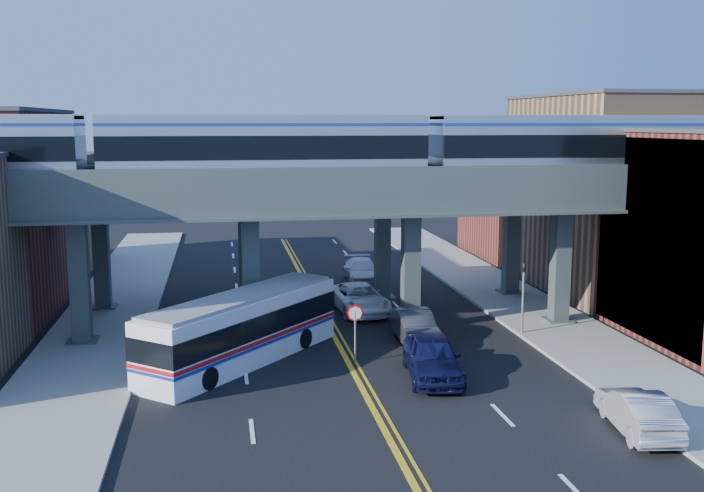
{
  "coord_description": "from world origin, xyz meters",
  "views": [
    {
      "loc": [
        -5.36,
        -29.73,
        10.49
      ],
      "look_at": [
        0.82,
        6.96,
        4.58
      ],
      "focal_mm": 40.0,
      "sensor_mm": 36.0,
      "label": 1
    }
  ],
  "objects": [
    {
      "name": "ground",
      "position": [
        0.0,
        0.0,
        0.0
      ],
      "size": [
        120.0,
        120.0,
        0.0
      ],
      "primitive_type": "plane",
      "color": "black",
      "rests_on": "ground"
    },
    {
      "name": "sidewalk_west",
      "position": [
        -11.5,
        10.0,
        0.08
      ],
      "size": [
        5.0,
        70.0,
        0.16
      ],
      "primitive_type": "cube",
      "color": "gray",
      "rests_on": "ground"
    },
    {
      "name": "sidewalk_east",
      "position": [
        11.5,
        10.0,
        0.08
      ],
      "size": [
        5.0,
        70.0,
        0.16
      ],
      "primitive_type": "cube",
      "color": "gray",
      "rests_on": "ground"
    },
    {
      "name": "building_west_c",
      "position": [
        -18.5,
        29.0,
        4.0
      ],
      "size": [
        8.0,
        10.0,
        8.0
      ],
      "primitive_type": "cube",
      "color": "#836344",
      "rests_on": "ground"
    },
    {
      "name": "building_east_b",
      "position": [
        18.5,
        16.0,
        6.0
      ],
      "size": [
        8.0,
        14.0,
        12.0
      ],
      "primitive_type": "cube",
      "color": "#836344",
      "rests_on": "ground"
    },
    {
      "name": "building_east_c",
      "position": [
        18.5,
        29.0,
        4.5
      ],
      "size": [
        8.0,
        10.0,
        9.0
      ],
      "primitive_type": "cube",
      "color": "maroon",
      "rests_on": "ground"
    },
    {
      "name": "mural_panel",
      "position": [
        14.55,
        4.0,
        4.75
      ],
      "size": [
        0.1,
        9.5,
        9.5
      ],
      "primitive_type": "cube",
      "color": "teal",
      "rests_on": "ground"
    },
    {
      "name": "elevated_viaduct_near",
      "position": [
        0.0,
        8.0,
        6.47
      ],
      "size": [
        52.0,
        3.6,
        7.4
      ],
      "color": "#3D4744",
      "rests_on": "ground"
    },
    {
      "name": "elevated_viaduct_far",
      "position": [
        0.0,
        15.0,
        6.47
      ],
      "size": [
        52.0,
        3.6,
        7.4
      ],
      "color": "#3D4744",
      "rests_on": "ground"
    },
    {
      "name": "transit_train",
      "position": [
        -3.2,
        8.0,
        9.27
      ],
      "size": [
        47.35,
        2.97,
        3.46
      ],
      "color": "black",
      "rests_on": "elevated_viaduct_near"
    },
    {
      "name": "stop_sign",
      "position": [
        0.3,
        3.0,
        1.76
      ],
      "size": [
        0.76,
        0.09,
        2.63
      ],
      "color": "slate",
      "rests_on": "ground"
    },
    {
      "name": "traffic_signal",
      "position": [
        9.2,
        6.0,
        2.3
      ],
      "size": [
        0.15,
        0.18,
        4.1
      ],
      "color": "slate",
      "rests_on": "ground"
    },
    {
      "name": "transit_bus",
      "position": [
        -4.56,
        3.99,
        1.48
      ],
      "size": [
        9.16,
        10.14,
        2.89
      ],
      "rotation": [
        0.0,
        0.0,
        0.86
      ],
      "color": "white",
      "rests_on": "ground"
    },
    {
      "name": "car_lane_a",
      "position": [
        3.11,
        0.48,
        0.9
      ],
      "size": [
        2.73,
        5.48,
        1.79
      ],
      "primitive_type": "imported",
      "rotation": [
        0.0,
        0.0,
        -0.12
      ],
      "color": "#0E1035",
      "rests_on": "ground"
    },
    {
      "name": "car_lane_b",
      "position": [
        3.67,
        5.69,
        0.77
      ],
      "size": [
        1.68,
        4.7,
        1.54
      ],
      "primitive_type": "imported",
      "rotation": [
        0.0,
        0.0,
        -0.01
      ],
      "color": "#2D2D2F",
      "rests_on": "ground"
    },
    {
      "name": "car_lane_c",
      "position": [
        2.14,
        12.18,
        0.77
      ],
      "size": [
        2.98,
        5.7,
        1.53
      ],
      "primitive_type": "imported",
      "rotation": [
        0.0,
        0.0,
        0.08
      ],
      "color": "white",
      "rests_on": "ground"
    },
    {
      "name": "car_lane_d",
      "position": [
        3.73,
        20.28,
        0.75
      ],
      "size": [
        2.33,
        5.27,
        1.51
      ],
      "primitive_type": "imported",
      "rotation": [
        0.0,
        0.0,
        -0.04
      ],
      "color": "silver",
      "rests_on": "ground"
    },
    {
      "name": "car_parked_curb",
      "position": [
        8.5,
        -6.21,
        0.74
      ],
      "size": [
        2.17,
        4.66,
        1.48
      ],
      "primitive_type": "imported",
      "rotation": [
        0.0,
        0.0,
        3.0
      ],
      "color": "#A5A6AA",
      "rests_on": "ground"
    }
  ]
}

